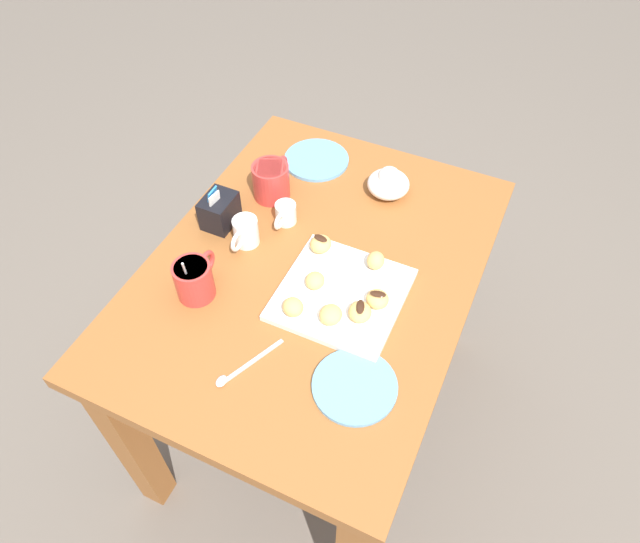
# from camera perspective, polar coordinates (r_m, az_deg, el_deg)

# --- Properties ---
(ground_plane) EXTENTS (8.00, 8.00, 0.00)m
(ground_plane) POSITION_cam_1_polar(r_m,az_deg,el_deg) (1.93, -0.53, -13.42)
(ground_plane) COLOR #665B51
(dining_table) EXTENTS (0.99, 0.73, 0.71)m
(dining_table) POSITION_cam_1_polar(r_m,az_deg,el_deg) (1.44, -0.69, -3.12)
(dining_table) COLOR #935628
(dining_table) RESTS_ON ground_plane
(pastry_plate_square) EXTENTS (0.27, 0.27, 0.02)m
(pastry_plate_square) POSITION_cam_1_polar(r_m,az_deg,el_deg) (1.28, 2.14, -2.28)
(pastry_plate_square) COLOR white
(pastry_plate_square) RESTS_ON dining_table
(coffee_mug_red_left) EXTENTS (0.12, 0.08, 0.14)m
(coffee_mug_red_left) POSITION_cam_1_polar(r_m,az_deg,el_deg) (1.28, -12.38, -0.69)
(coffee_mug_red_left) COLOR red
(coffee_mug_red_left) RESTS_ON dining_table
(coffee_mug_red_right) EXTENTS (0.13, 0.09, 0.09)m
(coffee_mug_red_right) POSITION_cam_1_polar(r_m,az_deg,el_deg) (1.48, -4.86, 9.08)
(coffee_mug_red_right) COLOR red
(coffee_mug_red_right) RESTS_ON dining_table
(cream_pitcher_white) EXTENTS (0.10, 0.06, 0.07)m
(cream_pitcher_white) POSITION_cam_1_polar(r_m,az_deg,el_deg) (1.37, -7.42, 4.03)
(cream_pitcher_white) COLOR white
(cream_pitcher_white) RESTS_ON dining_table
(sugar_caddy) EXTENTS (0.09, 0.07, 0.11)m
(sugar_caddy) POSITION_cam_1_polar(r_m,az_deg,el_deg) (1.43, -9.96, 5.98)
(sugar_caddy) COLOR black
(sugar_caddy) RESTS_ON dining_table
(ice_cream_bowl) EXTENTS (0.11, 0.11, 0.08)m
(ice_cream_bowl) POSITION_cam_1_polar(r_m,az_deg,el_deg) (1.50, 6.83, 8.76)
(ice_cream_bowl) COLOR white
(ice_cream_bowl) RESTS_ON dining_table
(chocolate_sauce_pitcher) EXTENTS (0.09, 0.05, 0.06)m
(chocolate_sauce_pitcher) POSITION_cam_1_polar(r_m,az_deg,el_deg) (1.42, -3.45, 5.88)
(chocolate_sauce_pitcher) COLOR white
(chocolate_sauce_pitcher) RESTS_ON dining_table
(saucer_sky_left) EXTENTS (0.17, 0.17, 0.01)m
(saucer_sky_left) POSITION_cam_1_polar(r_m,az_deg,el_deg) (1.15, 3.47, -11.31)
(saucer_sky_left) COLOR #66A8DB
(saucer_sky_left) RESTS_ON dining_table
(saucer_sky_right) EXTENTS (0.18, 0.18, 0.01)m
(saucer_sky_right) POSITION_cam_1_polar(r_m,az_deg,el_deg) (1.61, -0.36, 11.05)
(saucer_sky_right) COLOR #66A8DB
(saucer_sky_right) RESTS_ON dining_table
(loose_spoon_near_saucer) EXTENTS (0.15, 0.07, 0.01)m
(loose_spoon_near_saucer) POSITION_cam_1_polar(r_m,az_deg,el_deg) (1.19, -7.85, -9.43)
(loose_spoon_near_saucer) COLOR silver
(loose_spoon_near_saucer) RESTS_ON dining_table
(beignet_0) EXTENTS (0.05, 0.05, 0.04)m
(beignet_0) POSITION_cam_1_polar(r_m,az_deg,el_deg) (1.31, 5.55, 1.10)
(beignet_0) COLOR #E5B260
(beignet_0) RESTS_ON pastry_plate_square
(beignet_1) EXTENTS (0.06, 0.05, 0.03)m
(beignet_1) POSITION_cam_1_polar(r_m,az_deg,el_deg) (1.27, -0.50, -0.91)
(beignet_1) COLOR #E5B260
(beignet_1) RESTS_ON pastry_plate_square
(beignet_2) EXTENTS (0.05, 0.05, 0.03)m
(beignet_2) POSITION_cam_1_polar(r_m,az_deg,el_deg) (1.21, 1.07, -4.32)
(beignet_2) COLOR #E5B260
(beignet_2) RESTS_ON pastry_plate_square
(beignet_3) EXTENTS (0.07, 0.07, 0.03)m
(beignet_3) POSITION_cam_1_polar(r_m,az_deg,el_deg) (1.22, 3.99, -4.04)
(beignet_3) COLOR #E5B260
(beignet_3) RESTS_ON pastry_plate_square
(chocolate_drizzle_3) EXTENTS (0.04, 0.03, 0.00)m
(chocolate_drizzle_3) POSITION_cam_1_polar(r_m,az_deg,el_deg) (1.20, 4.04, -3.52)
(chocolate_drizzle_3) COLOR #381E11
(chocolate_drizzle_3) RESTS_ON beignet_3
(beignet_4) EXTENTS (0.07, 0.07, 0.03)m
(beignet_4) POSITION_cam_1_polar(r_m,az_deg,el_deg) (1.24, 5.73, -2.74)
(beignet_4) COLOR #E5B260
(beignet_4) RESTS_ON pastry_plate_square
(chocolate_drizzle_4) EXTENTS (0.03, 0.04, 0.00)m
(chocolate_drizzle_4) POSITION_cam_1_polar(r_m,az_deg,el_deg) (1.23, 5.80, -2.24)
(chocolate_drizzle_4) COLOR #381E11
(chocolate_drizzle_4) RESTS_ON beignet_4
(beignet_5) EXTENTS (0.06, 0.06, 0.04)m
(beignet_5) POSITION_cam_1_polar(r_m,az_deg,el_deg) (1.34, 0.01, 2.76)
(beignet_5) COLOR #E5B260
(beignet_5) RESTS_ON pastry_plate_square
(chocolate_drizzle_5) EXTENTS (0.02, 0.04, 0.00)m
(chocolate_drizzle_5) POSITION_cam_1_polar(r_m,az_deg,el_deg) (1.32, 0.01, 3.35)
(chocolate_drizzle_5) COLOR #381E11
(chocolate_drizzle_5) RESTS_ON beignet_5
(beignet_6) EXTENTS (0.06, 0.07, 0.03)m
(beignet_6) POSITION_cam_1_polar(r_m,az_deg,el_deg) (1.22, -2.71, -3.55)
(beignet_6) COLOR #E5B260
(beignet_6) RESTS_ON pastry_plate_square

